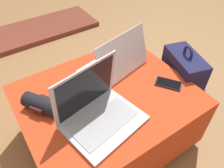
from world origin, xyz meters
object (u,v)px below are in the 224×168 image
laptop_far (116,63)px  wrist_brace (41,104)px  backpack (180,85)px  laptop_near (98,111)px  cell_phone (168,84)px

laptop_far → wrist_brace: laptop_far is taller
backpack → laptop_near: bearing=111.8°
laptop_near → cell_phone: laptop_near is taller
laptop_far → backpack: laptop_far is taller
backpack → wrist_brace: 0.87m
cell_phone → backpack: backpack is taller
laptop_near → laptop_far: (0.27, 0.25, -0.01)m
laptop_near → backpack: (0.64, 0.05, -0.22)m
laptop_near → backpack: bearing=-5.9°
laptop_far → cell_phone: 0.31m
laptop_near → cell_phone: 0.44m
laptop_far → wrist_brace: (-0.46, -0.05, -0.01)m
laptop_near → laptop_far: laptop_near is taller
wrist_brace → laptop_far: bearing=6.2°
backpack → laptop_far: bearing=79.5°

